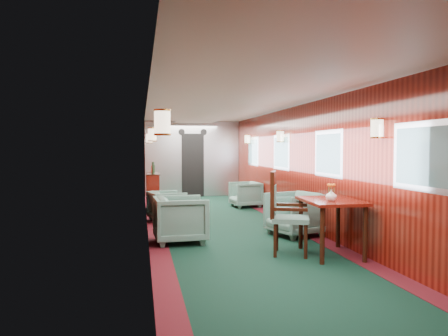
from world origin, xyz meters
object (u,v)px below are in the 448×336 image
dining_table (331,208)px  credenza (153,192)px  armchair_right_near (295,214)px  side_chair (283,209)px  armchair_right_far (245,194)px  armchair_left_near (181,219)px  armchair_left_far (167,206)px

dining_table → credenza: credenza is taller
dining_table → armchair_right_near: 1.47m
side_chair → armchair_right_far: (0.66, 5.04, -0.32)m
armchair_left_near → armchair_right_near: 2.04m
armchair_left_near → armchair_left_far: bearing=-0.8°
armchair_left_near → armchair_right_far: armchair_left_near is taller
dining_table → armchair_left_far: size_ratio=1.58×
side_chair → armchair_left_near: (-1.39, 1.07, -0.27)m
armchair_left_near → armchair_right_far: size_ratio=1.15×
credenza → armchair_right_far: (2.40, 0.22, -0.14)m
dining_table → credenza: (-2.41, 5.01, -0.20)m
armchair_left_far → armchair_right_far: size_ratio=0.96×
credenza → dining_table: bearing=-64.3°
credenza → armchair_right_far: credenza is taller
dining_table → armchair_left_near: dining_table is taller
armchair_left_near → credenza: bearing=2.2°
side_chair → armchair_left_far: size_ratio=1.72×
armchair_left_far → armchair_right_near: size_ratio=0.83×
dining_table → armchair_left_far: (-2.14, 3.43, -0.36)m
armchair_left_far → armchair_right_far: (2.14, 1.80, 0.01)m
armchair_right_near → armchair_right_far: (0.01, 3.79, -0.05)m
armchair_right_near → dining_table: bearing=-18.8°
side_chair → armchair_right_near: side_chair is taller
side_chair → armchair_right_far: side_chair is taller
armchair_left_far → armchair_left_near: bearing=167.9°
armchair_left_near → armchair_left_far: armchair_left_near is taller
dining_table → credenza: size_ratio=0.93×
dining_table → armchair_left_near: (-2.05, 1.25, -0.30)m
credenza → armchair_right_far: size_ratio=1.65×
armchair_right_near → side_chair: bearing=-46.7°
armchair_right_far → armchair_right_near: bearing=-7.7°
credenza → side_chair: bearing=-70.1°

